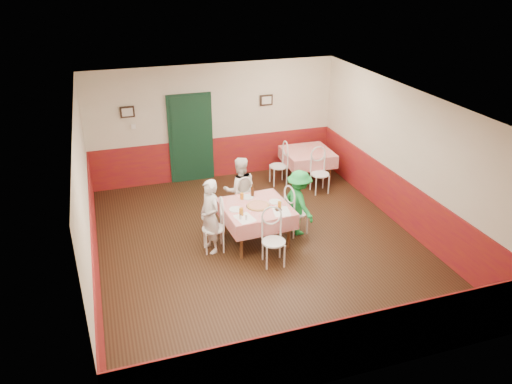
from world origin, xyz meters
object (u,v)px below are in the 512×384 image
object	(u,v)px
diner_left	(210,216)
chair_near	(274,242)
wallet	(278,210)
pizza	(258,206)
diner_far	(240,190)
chair_right	(296,213)
main_table	(256,224)
chair_left	(213,228)
diner_right	(299,203)
beer_bottle	(252,191)
chair_far	(241,202)
second_table	(307,165)
glass_a	(241,212)
chair_second_b	(320,174)
glass_c	(242,196)
glass_b	(280,205)
chair_second_a	(278,166)

from	to	relation	value
diner_left	chair_near	bearing A→B (deg)	32.98
wallet	diner_left	size ratio (longest dim) A/B	0.08
chair_near	pizza	bearing A→B (deg)	97.12
diner_far	chair_right	bearing A→B (deg)	140.27
main_table	chair_near	xyz separation A→B (m)	(0.05, -0.85, 0.08)
main_table	chair_left	distance (m)	0.85
pizza	chair_near	bearing A→B (deg)	-88.54
wallet	diner_right	world-z (taller)	diner_right
beer_bottle	chair_far	bearing A→B (deg)	104.49
diner_left	beer_bottle	bearing A→B (deg)	98.84
second_table	glass_a	world-z (taller)	glass_a
main_table	chair_second_b	bearing A→B (deg)	38.32
second_table	glass_c	bearing A→B (deg)	-137.89
glass_c	wallet	world-z (taller)	glass_c
chair_near	pizza	world-z (taller)	chair_near
pizza	glass_c	xyz separation A→B (m)	(-0.20, 0.39, 0.05)
chair_right	main_table	bearing A→B (deg)	81.59
chair_right	pizza	bearing A→B (deg)	83.93
glass_c	beer_bottle	world-z (taller)	beer_bottle
beer_bottle	second_table	bearing A→B (deg)	44.40
chair_far	beer_bottle	bearing A→B (deg)	95.46
pizza	glass_b	size ratio (longest dim) A/B	3.31
wallet	diner_left	world-z (taller)	diner_left
chair_right	glass_c	size ratio (longest dim) A/B	7.10
second_table	diner_far	xyz separation A→B (m)	(-2.15, -1.51, 0.33)
pizza	chair_right	bearing A→B (deg)	5.81
chair_near	diner_left	size ratio (longest dim) A/B	0.63
pizza	main_table	bearing A→B (deg)	134.12
glass_c	diner_left	size ratio (longest dim) A/B	0.09
glass_a	beer_bottle	distance (m)	0.81
chair_second_b	chair_near	bearing A→B (deg)	-127.95
glass_b	glass_a	bearing A→B (deg)	-175.16
chair_second_b	diner_right	xyz separation A→B (m)	(-1.20, -1.61, 0.21)
chair_near	beer_bottle	distance (m)	1.33
main_table	beer_bottle	world-z (taller)	beer_bottle
main_table	wallet	xyz separation A→B (m)	(0.34, -0.29, 0.40)
glass_c	diner_far	size ratio (longest dim) A/B	0.09
glass_b	chair_second_a	bearing A→B (deg)	69.92
chair_far	beer_bottle	size ratio (longest dim) A/B	3.78
pizza	diner_right	size ratio (longest dim) A/B	0.32
chair_far	chair_second_a	bearing A→B (deg)	-140.94
beer_bottle	diner_far	bearing A→B (deg)	103.39
main_table	diner_left	size ratio (longest dim) A/B	0.86
chair_far	diner_far	world-z (taller)	diner_far
chair_far	main_table	bearing A→B (deg)	84.44
beer_bottle	diner_far	distance (m)	0.53
main_table	beer_bottle	bearing A→B (deg)	81.59
glass_a	chair_left	bearing A→B (deg)	155.21
chair_far	diner_far	distance (m)	0.26
chair_near	chair_right	bearing A→B (deg)	54.14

